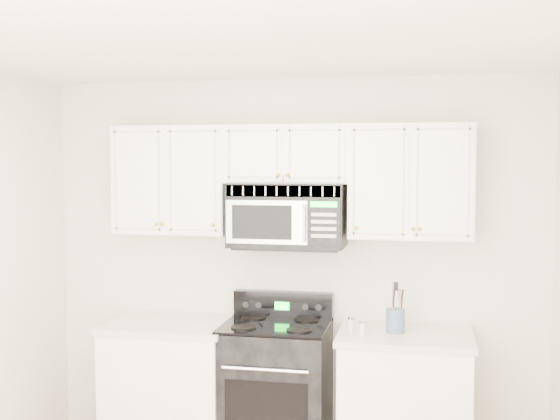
# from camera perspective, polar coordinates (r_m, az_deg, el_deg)

# --- Properties ---
(room) EXTENTS (3.51, 3.51, 2.61)m
(room) POSITION_cam_1_polar(r_m,az_deg,el_deg) (3.30, -4.52, -8.77)
(room) COLOR brown
(room) RESTS_ON ground
(base_cabinet_left) EXTENTS (0.86, 0.65, 0.92)m
(base_cabinet_left) POSITION_cam_1_polar(r_m,az_deg,el_deg) (5.10, -8.82, -14.36)
(base_cabinet_left) COLOR white
(base_cabinet_left) RESTS_ON ground
(base_cabinet_right) EXTENTS (0.86, 0.65, 0.92)m
(base_cabinet_right) POSITION_cam_1_polar(r_m,az_deg,el_deg) (4.81, 10.08, -15.51)
(base_cabinet_right) COLOR white
(base_cabinet_right) RESTS_ON ground
(range) EXTENTS (0.71, 0.65, 1.11)m
(range) POSITION_cam_1_polar(r_m,az_deg,el_deg) (4.90, -0.34, -14.38)
(range) COLOR black
(range) RESTS_ON ground
(upper_cabinets) EXTENTS (2.44, 0.37, 0.75)m
(upper_cabinets) POSITION_cam_1_polar(r_m,az_deg,el_deg) (4.77, 0.68, 2.86)
(upper_cabinets) COLOR white
(upper_cabinets) RESTS_ON ground
(microwave) EXTENTS (0.78, 0.44, 0.43)m
(microwave) POSITION_cam_1_polar(r_m,az_deg,el_deg) (4.74, 0.63, -0.39)
(microwave) COLOR black
(microwave) RESTS_ON ground
(utensil_crock) EXTENTS (0.12, 0.12, 0.32)m
(utensil_crock) POSITION_cam_1_polar(r_m,az_deg,el_deg) (4.65, 9.37, -8.75)
(utensil_crock) COLOR slate
(utensil_crock) RESTS_ON base_cabinet_right
(shaker_salt) EXTENTS (0.04, 0.04, 0.09)m
(shaker_salt) POSITION_cam_1_polar(r_m,az_deg,el_deg) (4.65, 5.79, -9.20)
(shaker_salt) COLOR silver
(shaker_salt) RESTS_ON base_cabinet_right
(shaker_pepper) EXTENTS (0.04, 0.04, 0.10)m
(shaker_pepper) POSITION_cam_1_polar(r_m,az_deg,el_deg) (4.55, 6.71, -9.50)
(shaker_pepper) COLOR silver
(shaker_pepper) RESTS_ON base_cabinet_right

